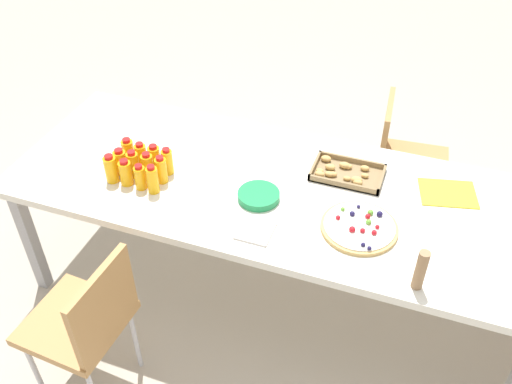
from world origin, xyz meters
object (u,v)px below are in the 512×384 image
Objects in this scene: juice_bottle_1 at (126,173)px; napkin_stack at (255,231)px; juice_bottle_5 at (133,164)px; juice_bottle_10 at (154,158)px; paper_folder at (448,193)px; juice_bottle_2 at (140,177)px; fruit_pizza at (359,227)px; juice_bottle_9 at (141,156)px; juice_bottle_3 at (153,180)px; chair_near_left at (87,320)px; juice_bottle_4 at (121,162)px; snack_tray at (345,173)px; juice_bottle_8 at (128,152)px; juice_bottle_0 at (111,169)px; juice_bottle_7 at (161,170)px; cardboard_tube at (421,270)px; plate_stack at (259,196)px; juice_bottle_6 at (148,167)px; party_table at (274,195)px; juice_bottle_11 at (167,162)px; chair_far_right at (402,155)px.

juice_bottle_1 is 0.92× the size of napkin_stack.
juice_bottle_10 is (0.07, 0.08, -0.00)m from juice_bottle_5.
juice_bottle_5 is at bearing -165.49° from paper_folder.
juice_bottle_2 is 1.04m from fruit_pizza.
juice_bottle_9 is 0.53× the size of paper_folder.
chair_near_left is at bearing -92.64° from juice_bottle_3.
juice_bottle_4 reaches higher than fruit_pizza.
snack_tray is (0.82, 0.43, -0.06)m from juice_bottle_3.
paper_folder is (1.53, 0.30, -0.07)m from juice_bottle_8.
juice_bottle_0 is 1.03× the size of juice_bottle_7.
chair_near_left is at bearing -86.57° from juice_bottle_10.
fruit_pizza is at bearing -67.85° from snack_tray.
paper_folder is (0.06, 0.63, -0.09)m from cardboard_tube.
cardboard_tube is (0.70, -0.07, 0.09)m from napkin_stack.
juice_bottle_3 reaches higher than juice_bottle_5.
napkin_stack is at bearing -12.98° from juice_bottle_4.
juice_bottle_5 is 1.02× the size of juice_bottle_10.
juice_bottle_5 is 0.73× the size of plate_stack.
juice_bottle_9 is (-0.08, 0.08, -0.01)m from juice_bottle_6.
juice_bottle_9 is at bearing 159.83° from napkin_stack.
juice_bottle_6 is at bearing -165.87° from party_table.
napkin_stack is at bearing -74.12° from plate_stack.
chair_near_left is at bearing -74.79° from juice_bottle_4.
juice_bottle_1 is at bearing -161.91° from party_table.
fruit_pizza is (0.96, -0.01, -0.06)m from juice_bottle_7.
juice_bottle_11 is at bearing -167.07° from paper_folder.
plate_stack is at bearing -137.38° from snack_tray.
juice_bottle_7 reaches higher than paper_folder.
juice_bottle_10 is at bearing 175.67° from plate_stack.
juice_bottle_7 reaches higher than fruit_pizza.
juice_bottle_6 is 0.64m from napkin_stack.
cardboard_tube reaches higher than juice_bottle_4.
party_table is 0.97m from chair_far_right.
chair_far_right is 1.44m from juice_bottle_7.
juice_bottle_1 reaches higher than party_table.
juice_bottle_11 is at bearing 175.76° from plate_stack.
juice_bottle_0 is 1.05× the size of juice_bottle_5.
cardboard_tube reaches higher than juice_bottle_3.
juice_bottle_8 reaches higher than juice_bottle_5.
snack_tray is at bearing 22.04° from juice_bottle_0.
juice_bottle_1 is at bearing 172.57° from cardboard_tube.
snack_tray is (-0.14, 0.35, 0.00)m from fruit_pizza.
juice_bottle_8 is (-0.19, 0.77, 0.30)m from chair_near_left.
chair_far_right is 2.41× the size of snack_tray.
juice_bottle_8 reaches higher than juice_bottle_1.
juice_bottle_6 is at bearing -85.66° from juice_bottle_10.
juice_bottle_9 is at bearing -168.47° from paper_folder.
snack_tray is at bearing 25.49° from juice_bottle_2.
juice_bottle_3 reaches higher than juice_bottle_4.
juice_bottle_0 reaches higher than juice_bottle_4.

